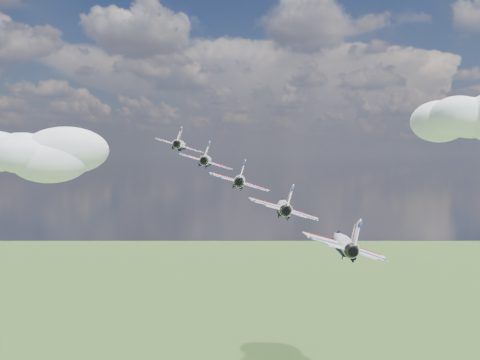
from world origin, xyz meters
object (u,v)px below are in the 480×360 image
(jet_2, at_px, (240,180))
(jet_4, at_px, (343,242))
(jet_3, at_px, (283,206))
(jet_0, at_px, (181,145))
(jet_1, at_px, (207,160))

(jet_2, bearing_deg, jet_4, -61.09)
(jet_3, bearing_deg, jet_0, 118.91)
(jet_0, distance_m, jet_1, 13.21)
(jet_1, distance_m, jet_2, 13.21)
(jet_0, distance_m, jet_3, 39.64)
(jet_3, distance_m, jet_4, 13.21)
(jet_0, distance_m, jet_2, 26.42)
(jet_0, distance_m, jet_4, 52.85)
(jet_0, xyz_separation_m, jet_2, (18.84, -17.55, -5.95))
(jet_0, height_order, jet_1, jet_0)
(jet_4, bearing_deg, jet_1, 118.91)
(jet_1, relative_size, jet_2, 1.00)
(jet_2, bearing_deg, jet_0, 118.91)
(jet_3, relative_size, jet_4, 1.00)
(jet_1, height_order, jet_4, jet_1)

